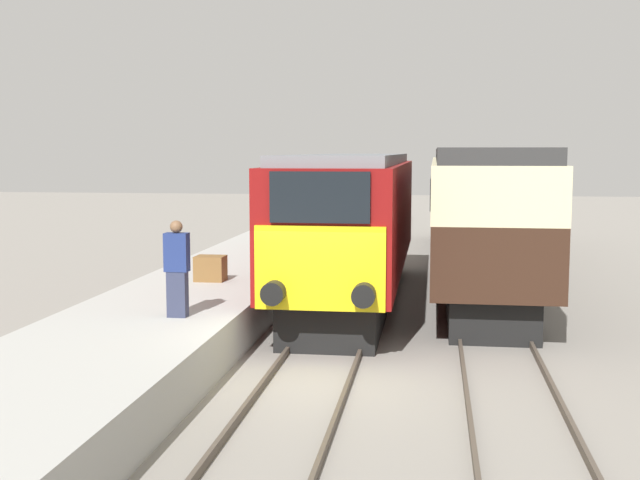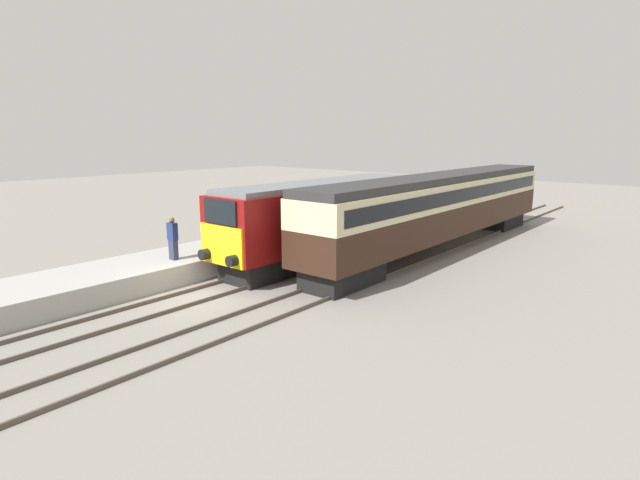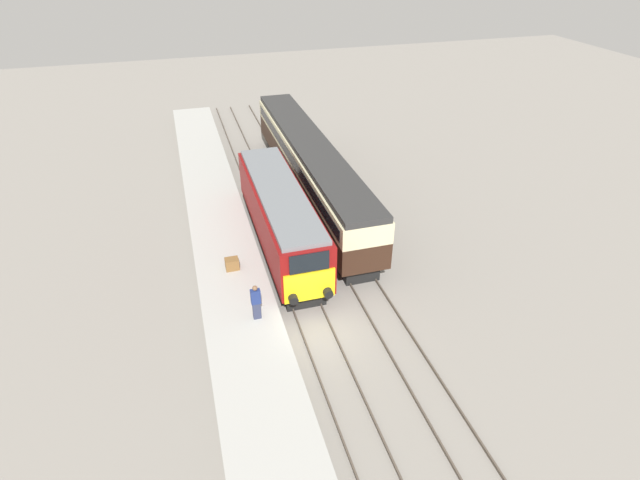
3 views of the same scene
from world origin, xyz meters
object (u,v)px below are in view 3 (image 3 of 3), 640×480
person_on_platform (256,302)px  passenger_carriage (310,163)px  luggage_crate (232,264)px  locomotive (280,217)px

person_on_platform → passenger_carriage: bearing=64.6°
luggage_crate → person_on_platform: bearing=-82.4°
locomotive → person_on_platform: size_ratio=7.07×
passenger_carriage → luggage_crate: 10.85m
person_on_platform → locomotive: bearing=68.5°
locomotive → passenger_carriage: 6.92m
locomotive → luggage_crate: locomotive is taller
passenger_carriage → person_on_platform: passenger_carriage is taller
person_on_platform → luggage_crate: person_on_platform is taller
person_on_platform → luggage_crate: size_ratio=2.60×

